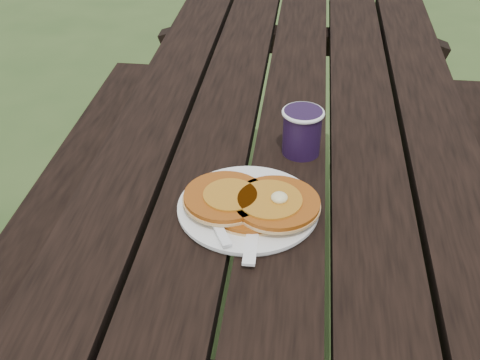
# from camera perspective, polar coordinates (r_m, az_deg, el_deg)

# --- Properties ---
(ground) EXTENTS (60.00, 60.00, 0.00)m
(ground) POSITION_cam_1_polar(r_m,az_deg,el_deg) (1.78, 3.72, -16.09)
(ground) COLOR #2F471E
(ground) RESTS_ON ground
(picnic_table) EXTENTS (1.36, 1.80, 0.75)m
(picnic_table) POSITION_cam_1_polar(r_m,az_deg,el_deg) (1.51, 4.25, -7.33)
(picnic_table) COLOR black
(picnic_table) RESTS_ON ground
(plate) EXTENTS (0.27, 0.27, 0.01)m
(plate) POSITION_cam_1_polar(r_m,az_deg,el_deg) (1.03, 0.77, -2.70)
(plate) COLOR white
(plate) RESTS_ON picnic_table
(pancake_stack) EXTENTS (0.23, 0.15, 0.04)m
(pancake_stack) POSITION_cam_1_polar(r_m,az_deg,el_deg) (1.01, 1.16, -2.10)
(pancake_stack) COLOR #A34E12
(pancake_stack) RESTS_ON plate
(knife) EXTENTS (0.02, 0.18, 0.00)m
(knife) POSITION_cam_1_polar(r_m,az_deg,el_deg) (0.98, 1.32, -4.46)
(knife) COLOR white
(knife) RESTS_ON plate
(fork) EXTENTS (0.10, 0.16, 0.01)m
(fork) POSITION_cam_1_polar(r_m,az_deg,el_deg) (0.97, -2.20, -4.25)
(fork) COLOR white
(fork) RESTS_ON plate
(coffee_cup) EXTENTS (0.08, 0.08, 0.09)m
(coffee_cup) POSITION_cam_1_polar(r_m,az_deg,el_deg) (1.16, 5.91, 4.84)
(coffee_cup) COLOR black
(coffee_cup) RESTS_ON picnic_table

